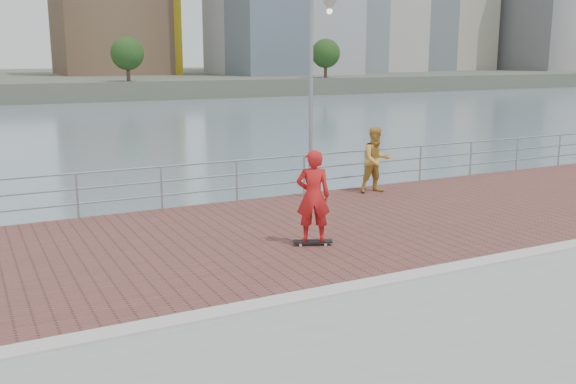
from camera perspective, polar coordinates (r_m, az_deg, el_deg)
name	(u,v)px	position (r m, az deg, el deg)	size (l,w,h in m)	color
brick_lane	(254,237)	(13.85, -3.04, -3.99)	(40.00, 6.80, 0.02)	brown
curb	(343,289)	(10.82, 4.91, -8.58)	(40.00, 0.40, 0.06)	#B7B5AD
guardrail	(200,179)	(16.77, -7.84, 1.14)	(39.06, 0.06, 1.13)	#8C9EA8
street_lamp	(319,53)	(16.90, 2.76, 12.24)	(0.40, 1.16, 5.48)	gray
skateboard	(313,242)	(13.20, 2.21, -4.43)	(0.82, 0.51, 0.09)	black
skateboarder	(313,196)	(12.96, 2.25, -0.36)	(0.69, 0.45, 1.89)	red
bystander	(376,160)	(18.25, 7.85, 2.84)	(0.90, 0.70, 1.86)	gold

